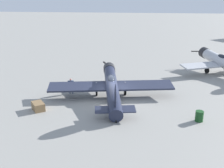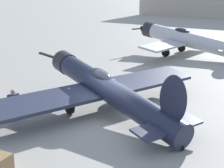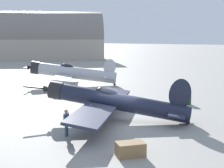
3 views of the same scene
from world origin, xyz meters
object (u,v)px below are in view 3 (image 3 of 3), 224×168
Objects in this scene: airplane_mid_apron at (71,73)px; ground_crew_mechanic at (66,120)px; fuel_drum at (187,99)px; airplane_foreground at (113,101)px; equipment_crate at (130,149)px.

ground_crew_mechanic is at bearing 93.24° from airplane_mid_apron.
airplane_mid_apron is 16.07m from fuel_drum.
fuel_drum is at bearing -128.31° from airplane_foreground.
airplane_mid_apron is at bearing 72.24° from fuel_drum.
airplane_mid_apron reaches higher than ground_crew_mechanic.
airplane_foreground reaches higher than equipment_crate.
airplane_foreground is 7.69× the size of ground_crew_mechanic.
airplane_foreground is at bearing 32.83° from equipment_crate.
airplane_mid_apron reaches higher than fuel_drum.
airplane_foreground is at bearing 103.74° from airplane_mid_apron.
airplane_mid_apron is (12.92, 11.79, 0.20)m from airplane_foreground.
fuel_drum is at bearing 133.61° from airplane_mid_apron.
equipment_crate is at bearing -178.31° from fuel_drum.
airplane_foreground reaches higher than ground_crew_mechanic.
ground_crew_mechanic is 1.86× the size of fuel_drum.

